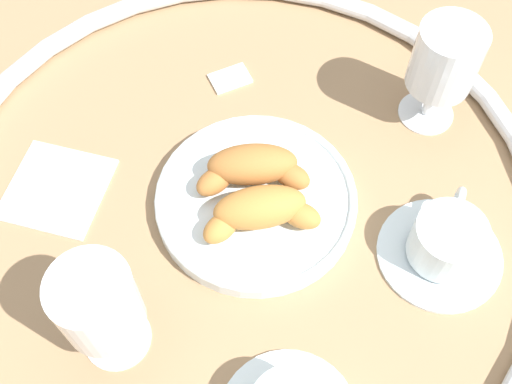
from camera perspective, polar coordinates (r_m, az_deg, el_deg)
The scene contains 10 objects.
ground_plane at distance 0.72m, azimuth -1.60°, elevation -1.17°, with size 2.20×2.20×0.00m, color #997551.
table_chrome_rim at distance 0.71m, azimuth -1.63°, elevation -0.70°, with size 0.71×0.71×0.02m, color silver.
pastry_plate at distance 0.71m, azimuth -0.00°, elevation -0.72°, with size 0.23×0.23×0.02m.
croissant_large at distance 0.70m, azimuth -0.31°, elevation 2.22°, with size 0.13×0.10×0.04m.
croissant_small at distance 0.67m, azimuth 0.39°, elevation -1.70°, with size 0.12×0.10×0.04m.
coffee_cup_far at distance 0.70m, azimuth 16.68°, elevation -4.46°, with size 0.14×0.14×0.06m.
juice_glass_left at distance 0.75m, azimuth 16.64°, elevation 11.17°, with size 0.08×0.08×0.14m.
juice_glass_right at distance 0.59m, azimuth -13.97°, elevation -9.98°, with size 0.08×0.08×0.14m.
sugar_packet at distance 0.83m, azimuth -2.35°, elevation 10.28°, with size 0.05×0.03×0.01m, color white.
folded_napkin at distance 0.76m, azimuth -17.53°, elevation 0.34°, with size 0.11×0.11×0.01m, color silver.
Camera 1 is at (-0.14, 0.33, 0.63)m, focal length 44.39 mm.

